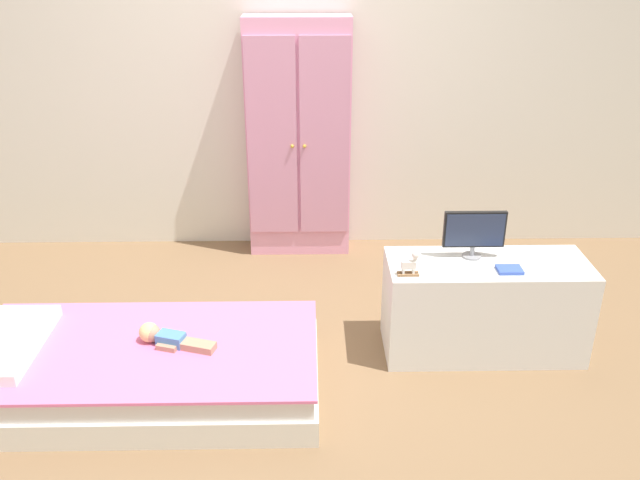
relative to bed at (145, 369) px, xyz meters
name	(u,v)px	position (x,y,z in m)	size (l,w,h in m)	color
ground_plane	(274,366)	(0.62, 0.20, -0.13)	(10.00, 10.00, 0.02)	brown
back_wall	(279,52)	(0.62, 1.77, 1.23)	(6.40, 0.05, 2.70)	silver
bed	(145,369)	(0.00, 0.00, 0.00)	(1.68, 0.86, 0.25)	silver
pillow	(7,343)	(-0.64, 0.00, 0.16)	(0.32, 0.61, 0.06)	white
doll	(163,336)	(0.09, 0.03, 0.16)	(0.39, 0.19, 0.10)	#4C84C6
wardrobe	(299,140)	(0.74, 1.61, 0.68)	(0.68, 0.26, 1.59)	#E599BC
tv_stand	(484,307)	(1.73, 0.33, 0.14)	(1.04, 0.41, 0.52)	silver
tv_monitor	(474,231)	(1.65, 0.40, 0.55)	(0.32, 0.10, 0.25)	#99999E
rocking_horse_toy	(411,264)	(1.30, 0.21, 0.46)	(0.11, 0.04, 0.13)	#8E6642
book_blue	(510,270)	(1.81, 0.24, 0.41)	(0.12, 0.09, 0.02)	blue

